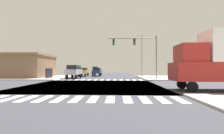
% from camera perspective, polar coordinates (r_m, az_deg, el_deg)
% --- Properties ---
extents(ground, '(90.00, 90.00, 0.05)m').
position_cam_1_polar(ground, '(16.51, -7.30, -6.85)').
color(ground, '#313239').
extents(sidewalk_corner_ne, '(12.00, 12.00, 0.14)m').
position_cam_1_polar(sidewalk_corner_ne, '(30.07, 22.21, -3.73)').
color(sidewalk_corner_ne, '#B2ADA3').
rests_on(sidewalk_corner_ne, ground).
extents(sidewalk_corner_nw, '(12.00, 12.00, 0.14)m').
position_cam_1_polar(sidewalk_corner_nw, '(32.30, -27.01, -3.49)').
color(sidewalk_corner_nw, '#B9A8A9').
rests_on(sidewalk_corner_nw, ground).
extents(crosswalk_near, '(13.50, 2.00, 0.01)m').
position_cam_1_polar(crosswalk_near, '(9.53, -16.13, -11.43)').
color(crosswalk_near, silver).
rests_on(crosswalk_near, ground).
extents(crosswalk_far, '(13.50, 2.00, 0.01)m').
position_cam_1_polar(crosswalk_far, '(23.74, -5.01, -4.82)').
color(crosswalk_far, silver).
rests_on(crosswalk_far, ground).
extents(traffic_signal_mast, '(7.63, 0.55, 6.88)m').
position_cam_1_polar(traffic_signal_mast, '(24.06, 9.57, 7.46)').
color(traffic_signal_mast, gray).
rests_on(traffic_signal_mast, ground).
extents(street_lamp, '(1.78, 0.32, 8.67)m').
position_cam_1_polar(street_lamp, '(31.49, 10.75, 5.63)').
color(street_lamp, gray).
rests_on(street_lamp, ground).
extents(bank_building, '(13.54, 7.96, 4.45)m').
position_cam_1_polar(bank_building, '(34.20, -31.87, 0.33)').
color(bank_building, '#85664D').
rests_on(bank_building, ground).
extents(sedan_nearside_1, '(1.80, 4.30, 1.88)m').
position_cam_1_polar(sedan_nearside_1, '(34.88, -5.62, -1.58)').
color(sedan_nearside_1, black).
rests_on(sedan_nearside_1, ground).
extents(suv_queued_1, '(1.96, 4.60, 2.34)m').
position_cam_1_polar(suv_queued_1, '(53.27, -6.20, -0.88)').
color(suv_queued_1, black).
rests_on(suv_queued_1, ground).
extents(box_truck_leading_1, '(7.20, 2.40, 4.85)m').
position_cam_1_polar(box_truck_leading_1, '(15.22, 35.48, 2.44)').
color(box_truck_leading_1, black).
rests_on(box_truck_leading_1, ground).
extents(sedan_middle_5, '(1.80, 4.30, 1.88)m').
position_cam_1_polar(sedan_middle_5, '(34.69, -10.70, -1.58)').
color(sedan_middle_5, black).
rests_on(sedan_middle_5, ground).
extents(suv_outer_2, '(1.96, 4.60, 2.34)m').
position_cam_1_polar(suv_outer_2, '(27.58, -14.07, -1.30)').
color(suv_outer_2, black).
rests_on(suv_outer_2, ground).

